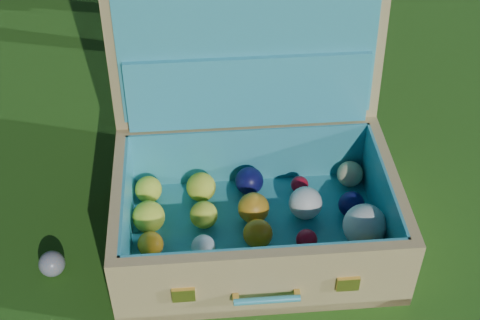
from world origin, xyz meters
name	(u,v)px	position (x,y,z in m)	size (l,w,h in m)	color
ground	(252,222)	(0.00, 0.00, 0.00)	(60.00, 60.00, 0.00)	#215114
stray_ball	(52,264)	(-0.51, 0.06, 0.03)	(0.06, 0.06, 0.06)	teal
suitcase	(256,165)	(0.02, 0.01, 0.19)	(0.84, 0.76, 0.66)	tan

